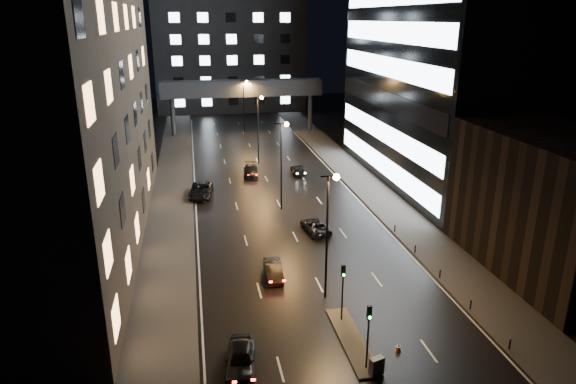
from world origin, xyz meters
name	(u,v)px	position (x,y,z in m)	size (l,w,h in m)	color
ground	(266,179)	(0.00, 40.00, 0.00)	(160.00, 160.00, 0.00)	black
sidewalk_left	(172,196)	(-12.50, 35.00, 0.07)	(5.00, 110.00, 0.15)	#383533
sidewalk_right	(365,184)	(12.50, 35.00, 0.07)	(5.00, 110.00, 0.15)	#383533
building_left	(36,29)	(-22.50, 24.00, 20.00)	(15.00, 48.00, 40.00)	#2D2319
building_right_low	(555,205)	(20.00, 9.00, 6.00)	(10.00, 18.00, 12.00)	black
building_right_glass	(467,4)	(25.00, 36.00, 22.50)	(20.00, 36.00, 45.00)	black
building_far	(230,56)	(0.00, 98.00, 12.50)	(34.00, 14.00, 25.00)	#333335
skybridge	(242,89)	(0.00, 70.00, 8.34)	(30.00, 3.00, 10.00)	#333335
median_island	(352,340)	(0.30, 2.00, 0.07)	(1.60, 8.00, 0.15)	#383533
traffic_signal_near	(343,283)	(0.30, 4.49, 3.09)	(0.28, 0.34, 4.40)	black
traffic_signal_far	(369,327)	(0.30, -1.01, 3.09)	(0.28, 0.34, 4.40)	black
bollard_row	(454,289)	(10.20, 6.50, 0.45)	(0.12, 25.12, 0.90)	black
streetlight_near	(329,221)	(0.16, 8.00, 6.50)	(1.45, 0.50, 10.15)	black
streetlight_mid_a	(283,155)	(0.16, 28.00, 6.50)	(1.45, 0.50, 10.15)	black
streetlight_mid_b	(259,121)	(0.16, 48.00, 6.50)	(1.45, 0.50, 10.15)	black
streetlight_far	(245,101)	(0.16, 68.00, 6.50)	(1.45, 0.50, 10.15)	black
car_away_a	(240,358)	(-7.44, 0.52, 0.76)	(1.79, 4.45, 1.52)	black
car_away_b	(273,270)	(-3.51, 12.01, 0.66)	(1.39, 3.99, 1.31)	black
car_away_c	(201,191)	(-9.00, 34.13, 0.79)	(2.63, 5.70, 1.58)	black
car_away_d	(251,171)	(-1.91, 41.88, 0.71)	(2.00, 4.92, 1.43)	black
car_toward_a	(315,226)	(2.28, 20.86, 0.64)	(2.13, 4.62, 1.28)	black
car_toward_b	(298,170)	(4.74, 41.40, 0.64)	(1.78, 4.38, 1.27)	black
utility_cabinet	(377,366)	(0.70, -1.70, 0.72)	(0.91, 0.45, 1.14)	#525255
cone_b	(398,348)	(3.00, 0.38, 0.26)	(0.38, 0.38, 0.53)	#E7530C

